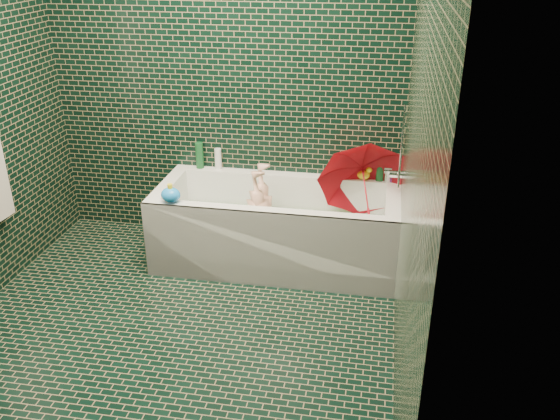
% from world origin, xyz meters
% --- Properties ---
extents(floor, '(2.80, 2.80, 0.00)m').
position_xyz_m(floor, '(0.00, 0.00, 0.00)').
color(floor, black).
rests_on(floor, ground).
extents(wall_back, '(2.80, 0.00, 2.80)m').
position_xyz_m(wall_back, '(0.00, 1.40, 1.25)').
color(wall_back, black).
rests_on(wall_back, floor).
extents(wall_right, '(0.00, 2.80, 2.80)m').
position_xyz_m(wall_right, '(1.30, 0.00, 1.25)').
color(wall_right, black).
rests_on(wall_right, floor).
extents(bathtub, '(1.70, 0.75, 0.55)m').
position_xyz_m(bathtub, '(0.45, 1.01, 0.21)').
color(bathtub, white).
rests_on(bathtub, floor).
extents(bath_mat, '(1.35, 0.47, 0.01)m').
position_xyz_m(bath_mat, '(0.45, 1.02, 0.16)').
color(bath_mat, green).
rests_on(bath_mat, bathtub).
extents(water, '(1.48, 0.53, 0.00)m').
position_xyz_m(water, '(0.45, 1.02, 0.30)').
color(water, silver).
rests_on(water, bathtub).
extents(faucet, '(0.18, 0.19, 0.55)m').
position_xyz_m(faucet, '(1.26, 1.02, 0.77)').
color(faucet, silver).
rests_on(faucet, wall_right).
extents(child, '(0.87, 0.41, 0.24)m').
position_xyz_m(child, '(0.36, 0.98, 0.31)').
color(child, '#E2A78D').
rests_on(child, bathtub).
extents(umbrella, '(0.84, 0.80, 0.89)m').
position_xyz_m(umbrella, '(1.06, 1.10, 0.57)').
color(umbrella, red).
rests_on(umbrella, bathtub).
extents(soap_bottle_a, '(0.12, 0.12, 0.28)m').
position_xyz_m(soap_bottle_a, '(1.25, 1.34, 0.55)').
color(soap_bottle_a, white).
rests_on(soap_bottle_a, bathtub).
extents(soap_bottle_b, '(0.10, 0.10, 0.19)m').
position_xyz_m(soap_bottle_b, '(1.25, 1.32, 0.55)').
color(soap_bottle_b, '#521B68').
rests_on(soap_bottle_b, bathtub).
extents(soap_bottle_c, '(0.17, 0.17, 0.17)m').
position_xyz_m(soap_bottle_c, '(1.16, 1.37, 0.55)').
color(soap_bottle_c, '#164E24').
rests_on(soap_bottle_c, bathtub).
extents(bottle_right_tall, '(0.06, 0.06, 0.21)m').
position_xyz_m(bottle_right_tall, '(1.15, 1.34, 0.65)').
color(bottle_right_tall, '#164E24').
rests_on(bottle_right_tall, bathtub).
extents(bottle_right_pump, '(0.05, 0.05, 0.18)m').
position_xyz_m(bottle_right_pump, '(1.21, 1.33, 0.64)').
color(bottle_right_pump, silver).
rests_on(bottle_right_pump, bathtub).
extents(bottle_left_tall, '(0.08, 0.08, 0.20)m').
position_xyz_m(bottle_left_tall, '(-0.21, 1.36, 0.65)').
color(bottle_left_tall, '#164E24').
rests_on(bottle_left_tall, bathtub).
extents(bottle_left_short, '(0.05, 0.05, 0.16)m').
position_xyz_m(bottle_left_short, '(-0.06, 1.37, 0.63)').
color(bottle_left_short, white).
rests_on(bottle_left_short, bathtub).
extents(rubber_duck, '(0.12, 0.08, 0.10)m').
position_xyz_m(rubber_duck, '(1.04, 1.34, 0.60)').
color(rubber_duck, yellow).
rests_on(rubber_duck, bathtub).
extents(bath_toy, '(0.14, 0.12, 0.13)m').
position_xyz_m(bath_toy, '(-0.20, 0.70, 0.61)').
color(bath_toy, '#1B86F3').
rests_on(bath_toy, bathtub).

